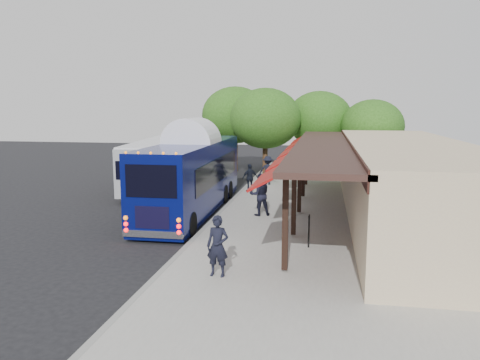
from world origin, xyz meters
The scene contains 15 objects.
ground centered at (0.00, 0.00, 0.00)m, with size 90.00×90.00×0.00m, color black.
sidewalk centered at (5.00, 4.00, 0.07)m, with size 10.00×40.00×0.15m, color #9E9B93.
curb centered at (0.05, 4.00, 0.07)m, with size 0.20×40.00×0.16m, color gray.
station_shelter centered at (8.38, 4.00, 1.85)m, with size 8.15×20.00×3.60m.
coach_bus centered at (-1.45, 4.12, 1.97)m, with size 2.54×11.51×3.66m.
city_bus centered at (-5.37, 10.53, 1.68)m, with size 3.82×11.51×3.04m.
ped_a centered at (1.85, -4.71, 1.07)m, with size 0.67×0.44×1.83m, color black.
ped_b centered at (2.01, 3.29, 1.12)m, with size 0.95×0.74×1.95m, color black.
ped_c centered at (0.60, 9.20, 0.98)m, with size 0.97×0.40×1.65m, color black.
ped_d centered at (1.32, 12.03, 1.07)m, with size 1.18×0.68×1.83m, color black.
sign_board centered at (4.41, -1.35, 0.93)m, with size 0.07×0.52×1.15m.
tree_left centered at (0.69, 15.49, 4.30)m, with size 5.04×5.04×6.46m.
tree_mid centered at (4.43, 18.39, 4.21)m, with size 4.93×4.93×6.31m.
tree_right centered at (8.16, 16.60, 3.77)m, with size 4.42×4.42×5.66m.
tree_far centered at (-2.09, 18.66, 4.47)m, with size 5.23×5.23×6.70m.
Camera 1 is at (4.88, -17.72, 5.15)m, focal length 35.00 mm.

